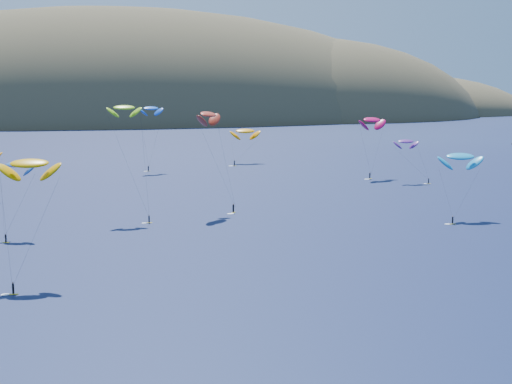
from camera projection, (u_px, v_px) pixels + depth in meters
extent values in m
ellipsoid|color=#3D3526|center=(123.00, 133.00, 610.68)|extent=(600.00, 300.00, 210.00)
ellipsoid|color=#3D3526|center=(308.00, 127.00, 630.87)|extent=(320.00, 220.00, 156.00)
ellipsoid|color=#3D3526|center=(411.00, 118.00, 698.31)|extent=(240.00, 180.00, 84.00)
cube|color=gold|center=(13.00, 294.00, 106.65)|extent=(1.46, 0.57, 0.08)
cylinder|color=black|center=(13.00, 289.00, 106.51)|extent=(0.33, 0.33, 1.52)
sphere|color=#8C6047|center=(13.00, 283.00, 106.38)|extent=(0.25, 0.25, 0.25)
ellipsoid|color=#E09E00|center=(29.00, 163.00, 113.63)|extent=(9.72, 5.36, 5.18)
cube|color=gold|center=(149.00, 223.00, 160.20)|extent=(1.37, 0.43, 0.08)
cylinder|color=black|center=(149.00, 219.00, 160.07)|extent=(0.32, 0.32, 1.45)
sphere|color=#8C6047|center=(149.00, 215.00, 159.94)|extent=(0.24, 0.24, 0.24)
ellipsoid|color=#85C816|center=(124.00, 107.00, 164.59)|extent=(7.68, 3.75, 4.23)
cube|color=gold|center=(148.00, 171.00, 251.63)|extent=(1.51, 0.94, 0.08)
cylinder|color=black|center=(148.00, 169.00, 251.49)|extent=(0.34, 0.34, 1.56)
sphere|color=#8C6047|center=(148.00, 166.00, 251.35)|extent=(0.26, 0.26, 0.26)
ellipsoid|color=blue|center=(151.00, 108.00, 250.76)|extent=(9.69, 7.08, 4.91)
cube|color=gold|center=(452.00, 224.00, 158.83)|extent=(1.45, 0.65, 0.08)
cylinder|color=black|center=(453.00, 220.00, 158.69)|extent=(0.33, 0.33, 1.50)
sphere|color=#8C6047|center=(453.00, 216.00, 158.56)|extent=(0.25, 0.25, 0.25)
ellipsoid|color=#128AC7|center=(460.00, 156.00, 165.64)|extent=(10.90, 6.47, 5.71)
cube|color=gold|center=(428.00, 184.00, 221.00)|extent=(1.38, 0.58, 0.07)
cylinder|color=black|center=(429.00, 181.00, 220.87)|extent=(0.31, 0.31, 1.43)
sphere|color=#8C6047|center=(429.00, 178.00, 220.74)|extent=(0.24, 0.24, 0.24)
ellipsoid|color=#56217F|center=(406.00, 141.00, 223.63)|extent=(8.15, 4.70, 4.29)
cube|color=gold|center=(370.00, 179.00, 231.71)|extent=(1.71, 1.09, 0.09)
cylinder|color=black|center=(370.00, 176.00, 231.55)|extent=(0.39, 0.39, 1.77)
sphere|color=#8C6047|center=(370.00, 173.00, 231.39)|extent=(0.30, 0.30, 0.30)
ellipsoid|color=#B6044B|center=(372.00, 120.00, 234.59)|extent=(12.31, 9.14, 6.23)
cube|color=gold|center=(233.00, 213.00, 172.35)|extent=(1.41, 1.61, 0.09)
cylinder|color=black|center=(233.00, 209.00, 172.19)|extent=(0.39, 0.39, 1.78)
sphere|color=#8C6047|center=(233.00, 204.00, 172.03)|extent=(0.30, 0.30, 0.30)
ellipsoid|color=#A22A19|center=(208.00, 114.00, 172.38)|extent=(9.28, 10.13, 5.26)
cube|color=gold|center=(6.00, 243.00, 140.73)|extent=(1.39, 0.89, 0.07)
cylinder|color=black|center=(6.00, 238.00, 140.60)|extent=(0.32, 0.32, 1.44)
sphere|color=#8C6047|center=(6.00, 234.00, 140.47)|extent=(0.24, 0.24, 0.24)
ellipsoid|color=#21519C|center=(17.00, 164.00, 146.34)|extent=(8.37, 6.26, 4.23)
cube|color=gold|center=(234.00, 166.00, 267.05)|extent=(1.65, 0.52, 0.09)
cylinder|color=black|center=(234.00, 163.00, 266.89)|extent=(0.38, 0.38, 1.75)
sphere|color=#8C6047|center=(234.00, 160.00, 266.73)|extent=(0.29, 0.29, 0.29)
ellipsoid|color=orange|center=(245.00, 131.00, 277.13)|extent=(11.58, 5.67, 6.37)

